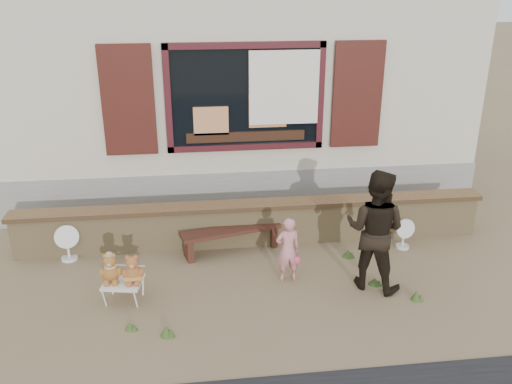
{
  "coord_description": "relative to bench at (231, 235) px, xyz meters",
  "views": [
    {
      "loc": [
        -0.86,
        -6.4,
        3.84
      ],
      "look_at": [
        0.0,
        0.6,
        1.0
      ],
      "focal_mm": 38.0,
      "sensor_mm": 36.0,
      "label": 1
    }
  ],
  "objects": [
    {
      "name": "teddy_bear_left",
      "position": [
        -1.58,
        -1.12,
        0.2
      ],
      "size": [
        0.32,
        0.29,
        0.39
      ],
      "primitive_type": null,
      "rotation": [
        0.0,
        0.0,
        -0.18
      ],
      "color": "brown",
      "rests_on": "folding_chair"
    },
    {
      "name": "adult",
      "position": [
        1.76,
        -1.16,
        0.53
      ],
      "size": [
        1.0,
        0.96,
        1.62
      ],
      "primitive_type": "imported",
      "rotation": [
        0.0,
        0.0,
        2.52
      ],
      "color": "black",
      "rests_on": "ground"
    },
    {
      "name": "teddy_bear_right",
      "position": [
        -1.31,
        -1.17,
        0.19
      ],
      "size": [
        0.31,
        0.28,
        0.37
      ],
      "primitive_type": null,
      "rotation": [
        0.0,
        0.0,
        -0.18
      ],
      "color": "brown",
      "rests_on": "folding_chair"
    },
    {
      "name": "child",
      "position": [
        0.69,
        -0.88,
        0.18
      ],
      "size": [
        0.35,
        0.25,
        0.91
      ],
      "primitive_type": "imported",
      "rotation": [
        0.0,
        0.0,
        3.24
      ],
      "color": "#DA828A",
      "rests_on": "ground"
    },
    {
      "name": "bench",
      "position": [
        0.0,
        0.0,
        0.0
      ],
      "size": [
        1.51,
        0.67,
        0.38
      ],
      "rotation": [
        0.0,
        0.0,
        0.25
      ],
      "color": "#341A12",
      "rests_on": "ground"
    },
    {
      "name": "grass_tufts",
      "position": [
        1.0,
        -1.3,
        -0.22
      ],
      "size": [
        3.67,
        1.72,
        0.13
      ],
      "color": "#354E1F",
      "rests_on": "ground"
    },
    {
      "name": "shopfront",
      "position": [
        0.35,
        3.73,
        1.72
      ],
      "size": [
        8.04,
        5.13,
        4.0
      ],
      "color": "#B9AF95",
      "rests_on": "ground"
    },
    {
      "name": "fan_left",
      "position": [
        -2.35,
        0.05,
        -0.0
      ],
      "size": [
        0.36,
        0.23,
        0.55
      ],
      "rotation": [
        0.0,
        0.0,
        0.28
      ],
      "color": "white",
      "rests_on": "ground"
    },
    {
      "name": "folding_chair",
      "position": [
        -1.45,
        -1.14,
        -0.02
      ],
      "size": [
        0.53,
        0.49,
        0.28
      ],
      "rotation": [
        0.0,
        0.0,
        -0.18
      ],
      "color": "silver",
      "rests_on": "ground"
    },
    {
      "name": "ground",
      "position": [
        0.35,
        -0.75,
        -0.28
      ],
      "size": [
        80.0,
        80.0,
        0.0
      ],
      "primitive_type": "plane",
      "color": "brown",
      "rests_on": "ground"
    },
    {
      "name": "brick_wall",
      "position": [
        0.35,
        0.25,
        0.06
      ],
      "size": [
        7.1,
        0.36,
        0.67
      ],
      "color": "tan",
      "rests_on": "ground"
    },
    {
      "name": "fan_right",
      "position": [
        2.58,
        -0.19,
        -0.04
      ],
      "size": [
        0.3,
        0.2,
        0.48
      ],
      "rotation": [
        0.0,
        0.0,
        0.15
      ],
      "color": "silver",
      "rests_on": "ground"
    }
  ]
}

